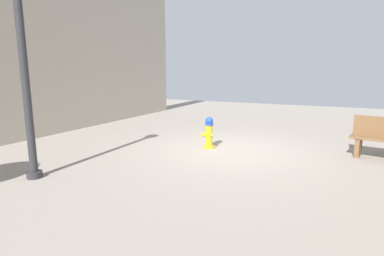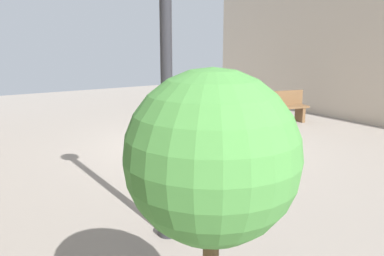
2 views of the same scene
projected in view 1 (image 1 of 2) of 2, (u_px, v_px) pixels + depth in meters
name	position (u px, v px, depth m)	size (l,w,h in m)	color
ground_plane	(231.00, 150.00, 7.69)	(23.40, 23.40, 0.00)	gray
fire_hydrant	(209.00, 133.00, 7.88)	(0.35, 0.35, 0.82)	gold
street_lamp	(22.00, 47.00, 5.29)	(0.36, 0.36, 3.83)	#2D2D33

